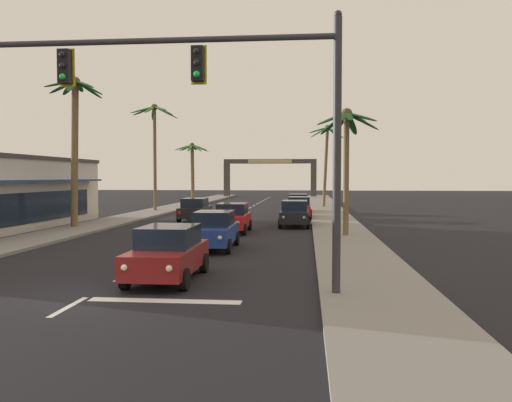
{
  "coord_description": "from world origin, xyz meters",
  "views": [
    {
      "loc": [
        5.85,
        -13.67,
        3.21
      ],
      "look_at": [
        3.74,
        8.0,
        2.2
      ],
      "focal_mm": 36.64,
      "sensor_mm": 36.0,
      "label": 1
    }
  ],
  "objects_px": {
    "sedan_lead_at_stop_bar": "(168,253)",
    "sedan_parked_far_kerb": "(299,208)",
    "sedan_parked_nearest_kerb": "(295,213)",
    "palm_left_third": "(155,131)",
    "sedan_third_in_queue": "(214,230)",
    "palm_right_second": "(347,138)",
    "palm_left_second": "(75,127)",
    "sedan_fifth_in_queue": "(232,218)",
    "palm_right_farthest": "(327,147)",
    "sedan_oncoming_far": "(195,210)",
    "sedan_parked_mid_kerb": "(298,203)",
    "town_gateway_arch": "(270,172)",
    "traffic_signal_mast": "(206,93)",
    "palm_left_farthest": "(192,161)"
  },
  "relations": [
    {
      "from": "sedan_parked_mid_kerb",
      "to": "sedan_lead_at_stop_bar",
      "type": "bearing_deg",
      "value": -96.52
    },
    {
      "from": "sedan_parked_nearest_kerb",
      "to": "sedan_parked_far_kerb",
      "type": "xyz_separation_m",
      "value": [
        0.2,
        6.37,
        0.0
      ]
    },
    {
      "from": "sedan_third_in_queue",
      "to": "palm_left_third",
      "type": "relative_size",
      "value": 0.45
    },
    {
      "from": "sedan_parked_far_kerb",
      "to": "palm_right_second",
      "type": "distance_m",
      "value": 13.29
    },
    {
      "from": "sedan_oncoming_far",
      "to": "sedan_fifth_in_queue",
      "type": "bearing_deg",
      "value": -62.35
    },
    {
      "from": "sedan_lead_at_stop_bar",
      "to": "palm_right_farthest",
      "type": "height_order",
      "value": "palm_right_farthest"
    },
    {
      "from": "sedan_parked_nearest_kerb",
      "to": "sedan_lead_at_stop_bar",
      "type": "bearing_deg",
      "value": -101.11
    },
    {
      "from": "palm_left_farthest",
      "to": "sedan_parked_nearest_kerb",
      "type": "bearing_deg",
      "value": -65.66
    },
    {
      "from": "palm_left_farthest",
      "to": "palm_right_farthest",
      "type": "relative_size",
      "value": 0.86
    },
    {
      "from": "sedan_parked_nearest_kerb",
      "to": "palm_left_third",
      "type": "relative_size",
      "value": 0.45
    },
    {
      "from": "sedan_lead_at_stop_bar",
      "to": "palm_left_farthest",
      "type": "relative_size",
      "value": 0.6
    },
    {
      "from": "palm_right_second",
      "to": "palm_right_farthest",
      "type": "height_order",
      "value": "palm_right_farthest"
    },
    {
      "from": "palm_left_farthest",
      "to": "palm_right_second",
      "type": "height_order",
      "value": "palm_left_farthest"
    },
    {
      "from": "sedan_parked_nearest_kerb",
      "to": "palm_left_third",
      "type": "height_order",
      "value": "palm_left_third"
    },
    {
      "from": "sedan_lead_at_stop_bar",
      "to": "palm_left_third",
      "type": "height_order",
      "value": "palm_left_third"
    },
    {
      "from": "sedan_third_in_queue",
      "to": "sedan_parked_nearest_kerb",
      "type": "bearing_deg",
      "value": 72.89
    },
    {
      "from": "palm_left_third",
      "to": "sedan_third_in_queue",
      "type": "bearing_deg",
      "value": -67.86
    },
    {
      "from": "sedan_fifth_in_queue",
      "to": "palm_left_farthest",
      "type": "height_order",
      "value": "palm_left_farthest"
    },
    {
      "from": "palm_right_farthest",
      "to": "town_gateway_arch",
      "type": "xyz_separation_m",
      "value": [
        -7.86,
        28.53,
        -2.32
      ]
    },
    {
      "from": "sedan_fifth_in_queue",
      "to": "sedan_parked_far_kerb",
      "type": "xyz_separation_m",
      "value": [
        3.71,
        10.21,
        0.0
      ]
    },
    {
      "from": "palm_left_second",
      "to": "sedan_lead_at_stop_bar",
      "type": "bearing_deg",
      "value": -56.88
    },
    {
      "from": "palm_right_farthest",
      "to": "town_gateway_arch",
      "type": "bearing_deg",
      "value": 105.41
    },
    {
      "from": "palm_right_farthest",
      "to": "sedan_lead_at_stop_bar",
      "type": "bearing_deg",
      "value": -99.26
    },
    {
      "from": "sedan_third_in_queue",
      "to": "palm_left_second",
      "type": "xyz_separation_m",
      "value": [
        -10.06,
        8.15,
        5.39
      ]
    },
    {
      "from": "sedan_lead_at_stop_bar",
      "to": "sedan_oncoming_far",
      "type": "xyz_separation_m",
      "value": [
        -3.72,
        21.15,
        0.0
      ]
    },
    {
      "from": "traffic_signal_mast",
      "to": "sedan_fifth_in_queue",
      "type": "relative_size",
      "value": 2.56
    },
    {
      "from": "sedan_third_in_queue",
      "to": "palm_right_second",
      "type": "distance_m",
      "value": 9.09
    },
    {
      "from": "sedan_parked_mid_kerb",
      "to": "town_gateway_arch",
      "type": "xyz_separation_m",
      "value": [
        -5.07,
        36.42,
        3.1
      ]
    },
    {
      "from": "sedan_parked_nearest_kerb",
      "to": "palm_left_second",
      "type": "relative_size",
      "value": 0.48
    },
    {
      "from": "sedan_lead_at_stop_bar",
      "to": "palm_left_third",
      "type": "xyz_separation_m",
      "value": [
        -9.61,
        31.05,
        6.54
      ]
    },
    {
      "from": "traffic_signal_mast",
      "to": "sedan_parked_mid_kerb",
      "type": "bearing_deg",
      "value": 86.62
    },
    {
      "from": "traffic_signal_mast",
      "to": "sedan_third_in_queue",
      "type": "distance_m",
      "value": 10.14
    },
    {
      "from": "sedan_fifth_in_queue",
      "to": "sedan_parked_nearest_kerb",
      "type": "distance_m",
      "value": 5.21
    },
    {
      "from": "sedan_lead_at_stop_bar",
      "to": "sedan_parked_far_kerb",
      "type": "bearing_deg",
      "value": 81.3
    },
    {
      "from": "sedan_lead_at_stop_bar",
      "to": "palm_left_farthest",
      "type": "xyz_separation_m",
      "value": [
        -9.63,
        46.96,
        4.24
      ]
    },
    {
      "from": "traffic_signal_mast",
      "to": "palm_left_third",
      "type": "distance_m",
      "value": 34.87
    },
    {
      "from": "palm_right_second",
      "to": "palm_right_farthest",
      "type": "bearing_deg",
      "value": 90.17
    },
    {
      "from": "traffic_signal_mast",
      "to": "sedan_lead_at_stop_bar",
      "type": "height_order",
      "value": "traffic_signal_mast"
    },
    {
      "from": "sedan_parked_far_kerb",
      "to": "palm_right_second",
      "type": "relative_size",
      "value": 0.66
    },
    {
      "from": "palm_right_second",
      "to": "palm_right_farthest",
      "type": "relative_size",
      "value": 0.8
    },
    {
      "from": "sedan_third_in_queue",
      "to": "sedan_fifth_in_queue",
      "type": "bearing_deg",
      "value": 91.37
    },
    {
      "from": "palm_right_farthest",
      "to": "palm_left_third",
      "type": "bearing_deg",
      "value": -154.57
    },
    {
      "from": "sedan_parked_nearest_kerb",
      "to": "palm_left_second",
      "type": "height_order",
      "value": "palm_left_second"
    },
    {
      "from": "sedan_third_in_queue",
      "to": "palm_left_second",
      "type": "distance_m",
      "value": 14.02
    },
    {
      "from": "traffic_signal_mast",
      "to": "sedan_lead_at_stop_bar",
      "type": "xyz_separation_m",
      "value": [
        -1.58,
        1.91,
        -4.59
      ]
    },
    {
      "from": "sedan_oncoming_far",
      "to": "sedan_parked_nearest_kerb",
      "type": "xyz_separation_m",
      "value": [
        7.24,
        -3.26,
        0.0
      ]
    },
    {
      "from": "traffic_signal_mast",
      "to": "sedan_parked_far_kerb",
      "type": "distance_m",
      "value": 26.66
    },
    {
      "from": "traffic_signal_mast",
      "to": "palm_left_third",
      "type": "bearing_deg",
      "value": 108.75
    },
    {
      "from": "palm_left_farthest",
      "to": "palm_left_third",
      "type": "bearing_deg",
      "value": -89.9
    },
    {
      "from": "sedan_fifth_in_queue",
      "to": "sedan_parked_far_kerb",
      "type": "relative_size",
      "value": 1.0
    }
  ]
}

